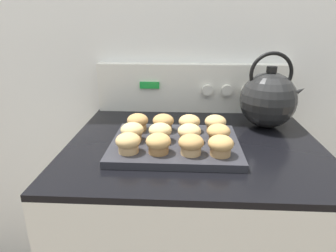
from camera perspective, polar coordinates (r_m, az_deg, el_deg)
name	(u,v)px	position (r m, az deg, el deg)	size (l,w,h in m)	color
wall_back	(194,37)	(1.28, 4.92, 16.60)	(8.00, 0.05, 2.40)	silver
stove_range	(190,250)	(1.22, 4.28, -22.42)	(0.80, 0.73, 0.90)	silver
control_panel	(193,88)	(1.25, 4.82, 7.26)	(0.78, 0.07, 0.20)	silver
muffin_pan	(175,144)	(0.91, 1.37, -3.54)	(0.38, 0.30, 0.02)	#28282D
muffin_r0_c0	(128,143)	(0.83, -7.58, -3.18)	(0.07, 0.07, 0.06)	tan
muffin_r0_c1	(158,143)	(0.82, -1.84, -3.30)	(0.07, 0.07, 0.06)	olive
muffin_r0_c2	(191,144)	(0.82, 4.41, -3.49)	(0.07, 0.07, 0.06)	tan
muffin_r0_c3	(221,145)	(0.82, 10.01, -3.65)	(0.07, 0.07, 0.06)	#A37A4C
muffin_r1_c0	(132,132)	(0.91, -6.83, -1.07)	(0.07, 0.07, 0.06)	#A37A4C
muffin_r1_c1	(160,132)	(0.90, -1.48, -1.18)	(0.07, 0.07, 0.06)	tan
muffin_r1_c2	(189,133)	(0.89, 4.08, -1.33)	(0.07, 0.07, 0.06)	tan
muffin_r1_c3	(219,133)	(0.90, 9.60, -1.37)	(0.07, 0.07, 0.06)	#A37A4C
muffin_r2_c0	(138,122)	(0.99, -5.79, 0.78)	(0.07, 0.07, 0.06)	tan
muffin_r2_c1	(163,122)	(0.98, -0.91, 0.69)	(0.07, 0.07, 0.06)	tan
muffin_r2_c2	(189,123)	(0.98, 4.08, 0.56)	(0.07, 0.07, 0.06)	tan
muffin_r2_c3	(215,123)	(0.98, 9.01, 0.49)	(0.07, 0.07, 0.06)	tan
tea_kettle	(269,99)	(1.12, 18.62, 4.89)	(0.23, 0.20, 0.27)	black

